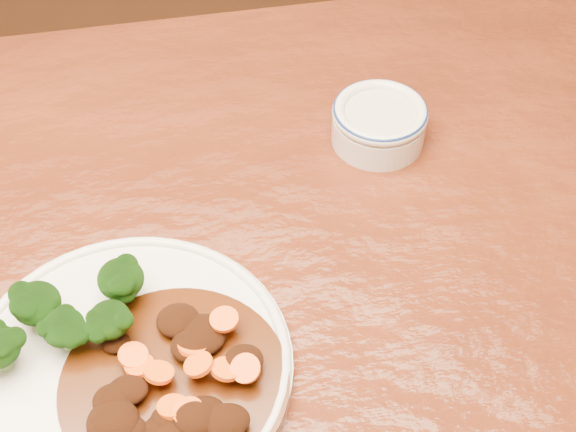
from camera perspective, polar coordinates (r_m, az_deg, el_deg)
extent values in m
cube|color=#5A240F|center=(0.80, -12.16, -6.84)|extent=(1.57, 1.03, 0.04)
cylinder|color=#442611|center=(1.46, 17.42, 1.58)|extent=(0.06, 0.06, 0.71)
cylinder|color=silver|center=(0.73, -11.31, -10.58)|extent=(0.29, 0.29, 0.01)
torus|color=silver|center=(0.72, -11.39, -10.31)|extent=(0.29, 0.29, 0.01)
cylinder|color=#6FA153|center=(0.76, -17.07, -6.94)|extent=(0.01, 0.01, 0.02)
ellipsoid|color=black|center=(0.74, -17.46, -5.94)|extent=(0.04, 0.04, 0.03)
cylinder|color=#6FA153|center=(0.74, -19.55, -9.67)|extent=(0.01, 0.01, 0.02)
cylinder|color=#6FA153|center=(0.76, -11.55, -5.42)|extent=(0.01, 0.01, 0.02)
ellipsoid|color=black|center=(0.74, -11.81, -4.39)|extent=(0.04, 0.04, 0.03)
cylinder|color=#6FA153|center=(0.74, -15.34, -8.54)|extent=(0.01, 0.01, 0.02)
ellipsoid|color=black|center=(0.72, -15.67, -7.64)|extent=(0.04, 0.04, 0.03)
cylinder|color=#6FA153|center=(0.73, -12.31, -8.14)|extent=(0.01, 0.01, 0.02)
ellipsoid|color=black|center=(0.72, -12.58, -7.22)|extent=(0.04, 0.04, 0.03)
cylinder|color=#471F07|center=(0.71, -8.07, -11.66)|extent=(0.20, 0.20, 0.00)
ellipsoid|color=black|center=(0.68, -12.34, -14.11)|extent=(0.04, 0.04, 0.02)
ellipsoid|color=black|center=(0.73, -12.14, -8.77)|extent=(0.03, 0.02, 0.01)
ellipsoid|color=black|center=(0.68, -8.76, -14.12)|extent=(0.02, 0.02, 0.01)
ellipsoid|color=black|center=(0.68, -9.20, -14.75)|extent=(0.03, 0.02, 0.01)
ellipsoid|color=black|center=(0.69, -11.32, -12.06)|extent=(0.03, 0.03, 0.02)
ellipsoid|color=black|center=(0.72, -6.07, -8.39)|extent=(0.04, 0.04, 0.02)
ellipsoid|color=black|center=(0.73, -7.83, -7.37)|extent=(0.04, 0.04, 0.02)
ellipsoid|color=black|center=(0.70, -3.16, -10.19)|extent=(0.03, 0.03, 0.02)
ellipsoid|color=black|center=(0.68, -11.25, -14.68)|extent=(0.03, 0.03, 0.01)
ellipsoid|color=black|center=(0.71, -6.90, -9.17)|extent=(0.04, 0.03, 0.02)
ellipsoid|color=black|center=(0.69, -12.37, -12.67)|extent=(0.03, 0.03, 0.02)
ellipsoid|color=black|center=(0.67, -4.38, -14.33)|extent=(0.04, 0.03, 0.02)
ellipsoid|color=black|center=(0.67, -6.57, -14.08)|extent=(0.04, 0.03, 0.02)
ellipsoid|color=black|center=(0.68, -6.02, -14.04)|extent=(0.04, 0.04, 0.02)
cylinder|color=#FC570D|center=(0.69, -4.43, -10.81)|extent=(0.03, 0.03, 0.01)
cylinder|color=#FC570D|center=(0.70, -10.52, -10.42)|extent=(0.03, 0.03, 0.01)
cylinder|color=#FC570D|center=(0.69, -6.38, -10.46)|extent=(0.03, 0.03, 0.02)
cylinder|color=#FC570D|center=(0.71, -6.83, -9.17)|extent=(0.03, 0.03, 0.01)
cylinder|color=#FC570D|center=(0.67, -7.11, -13.62)|extent=(0.03, 0.03, 0.01)
cylinder|color=#FC570D|center=(0.68, -3.04, -10.77)|extent=(0.03, 0.03, 0.02)
cylinder|color=#FC570D|center=(0.71, -4.56, -7.34)|extent=(0.04, 0.04, 0.01)
cylinder|color=#FC570D|center=(0.71, -10.95, -9.71)|extent=(0.04, 0.04, 0.01)
cylinder|color=#FC570D|center=(0.69, -9.17, -10.93)|extent=(0.04, 0.04, 0.01)
cylinder|color=#FC570D|center=(0.68, -8.22, -13.28)|extent=(0.04, 0.04, 0.01)
cylinder|color=silver|center=(0.91, 6.44, 6.20)|extent=(0.10, 0.10, 0.03)
cylinder|color=beige|center=(0.89, 6.55, 7.17)|extent=(0.08, 0.08, 0.01)
torus|color=silver|center=(0.89, 6.57, 7.34)|extent=(0.11, 0.11, 0.01)
torus|color=navy|center=(0.89, 6.59, 7.50)|extent=(0.10, 0.10, 0.00)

